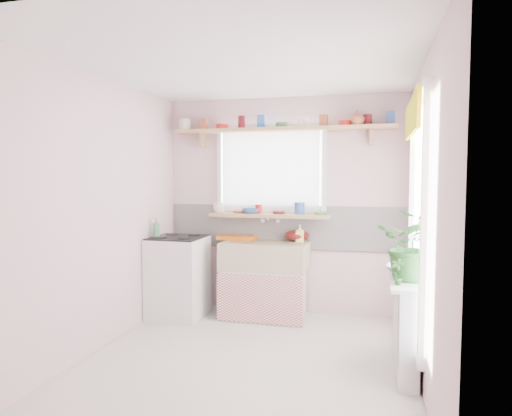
# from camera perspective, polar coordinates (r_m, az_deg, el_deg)

# --- Properties ---
(room) EXTENTS (3.20, 3.20, 3.20)m
(room) POSITION_cam_1_polar(r_m,az_deg,el_deg) (4.52, 9.87, 1.13)
(room) COLOR beige
(room) RESTS_ON ground
(sink_unit) EXTENTS (0.95, 0.65, 1.11)m
(sink_unit) POSITION_cam_1_polar(r_m,az_deg,el_deg) (5.20, 1.12, -8.89)
(sink_unit) COLOR white
(sink_unit) RESTS_ON ground
(cooker) EXTENTS (0.58, 0.58, 0.93)m
(cooker) POSITION_cam_1_polar(r_m,az_deg,el_deg) (5.28, -9.71, -8.45)
(cooker) COLOR white
(cooker) RESTS_ON ground
(radiator_ledge) EXTENTS (0.22, 0.95, 0.78)m
(radiator_ledge) POSITION_cam_1_polar(r_m,az_deg,el_deg) (4.03, 18.21, -13.46)
(radiator_ledge) COLOR white
(radiator_ledge) RESTS_ON ground
(windowsill) EXTENTS (1.40, 0.22, 0.04)m
(windowsill) POSITION_cam_1_polar(r_m,az_deg,el_deg) (5.27, 1.61, -0.92)
(windowsill) COLOR tan
(windowsill) RESTS_ON room
(pine_shelf) EXTENTS (2.52, 0.24, 0.04)m
(pine_shelf) POSITION_cam_1_polar(r_m,az_deg,el_deg) (5.24, 3.23, 9.77)
(pine_shelf) COLOR tan
(pine_shelf) RESTS_ON room
(shelf_crockery) EXTENTS (2.47, 0.11, 0.12)m
(shelf_crockery) POSITION_cam_1_polar(r_m,az_deg,el_deg) (5.25, 3.23, 10.59)
(shelf_crockery) COLOR silver
(shelf_crockery) RESTS_ON pine_shelf
(sill_crockery) EXTENTS (1.35, 0.11, 0.12)m
(sill_crockery) POSITION_cam_1_polar(r_m,az_deg,el_deg) (5.28, 1.09, -0.11)
(sill_crockery) COLOR silver
(sill_crockery) RESTS_ON windowsill
(dish_tray) EXTENTS (0.47, 0.37, 0.04)m
(dish_tray) POSITION_cam_1_polar(r_m,az_deg,el_deg) (5.42, -2.22, -3.65)
(dish_tray) COLOR orange
(dish_tray) RESTS_ON sink_unit
(colander) EXTENTS (0.29, 0.29, 0.13)m
(colander) POSITION_cam_1_polar(r_m,az_deg,el_deg) (5.25, 5.15, -3.43)
(colander) COLOR #58120F
(colander) RESTS_ON sink_unit
(jade_plant) EXTENTS (0.63, 0.59, 0.56)m
(jade_plant) POSITION_cam_1_polar(r_m,az_deg,el_deg) (3.77, 19.02, -4.40)
(jade_plant) COLOR #285D25
(jade_plant) RESTS_ON radiator_ledge
(fruit_bowl) EXTENTS (0.43, 0.43, 0.08)m
(fruit_bowl) POSITION_cam_1_polar(r_m,az_deg,el_deg) (4.01, 18.36, -7.36)
(fruit_bowl) COLOR silver
(fruit_bowl) RESTS_ON radiator_ledge
(herb_pot) EXTENTS (0.12, 0.11, 0.20)m
(herb_pot) POSITION_cam_1_polar(r_m,az_deg,el_deg) (3.62, 17.26, -7.64)
(herb_pot) COLOR #2A5D25
(herb_pot) RESTS_ON radiator_ledge
(soap_bottle_sink) EXTENTS (0.10, 0.10, 0.20)m
(soap_bottle_sink) POSITION_cam_1_polar(r_m,az_deg,el_deg) (5.16, 5.52, -3.18)
(soap_bottle_sink) COLOR #F8F06E
(soap_bottle_sink) RESTS_ON sink_unit
(sill_cup) EXTENTS (0.16, 0.16, 0.11)m
(sill_cup) POSITION_cam_1_polar(r_m,az_deg,el_deg) (5.38, -4.71, -0.06)
(sill_cup) COLOR silver
(sill_cup) RESTS_ON windowsill
(sill_bowl) EXTENTS (0.20, 0.20, 0.06)m
(sill_bowl) POSITION_cam_1_polar(r_m,az_deg,el_deg) (5.26, -0.71, -0.38)
(sill_bowl) COLOR #2D5993
(sill_bowl) RESTS_ON windowsill
(shelf_vase) EXTENTS (0.16, 0.16, 0.16)m
(shelf_vase) POSITION_cam_1_polar(r_m,az_deg,el_deg) (5.09, 12.59, 10.96)
(shelf_vase) COLOR #A45432
(shelf_vase) RESTS_ON pine_shelf
(cooker_bottle) EXTENTS (0.10, 0.10, 0.21)m
(cooker_bottle) POSITION_cam_1_polar(r_m,az_deg,el_deg) (5.20, -12.37, -2.40)
(cooker_bottle) COLOR #478E5D
(cooker_bottle) RESTS_ON cooker
(fruit) EXTENTS (0.20, 0.14, 0.10)m
(fruit) POSITION_cam_1_polar(r_m,az_deg,el_deg) (4.01, 18.46, -6.46)
(fruit) COLOR orange
(fruit) RESTS_ON fruit_bowl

